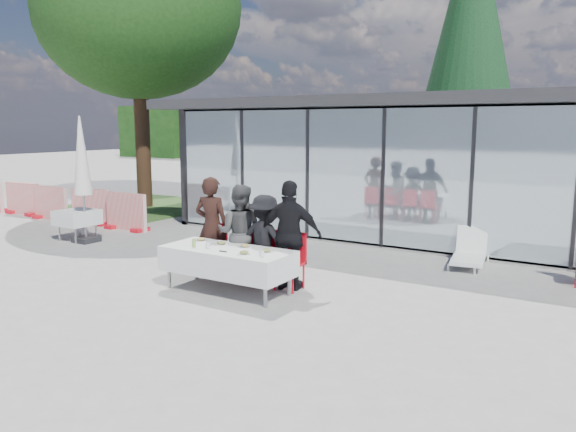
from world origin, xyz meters
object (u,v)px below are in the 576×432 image
object	(u,v)px
plate_b	(221,243)
diner_a	(212,227)
diner_d	(290,236)
diner_chair_b	(242,251)
spare_table_left	(77,218)
plate_c	(245,246)
diner_chair_a	(214,247)
plate_extra	(244,253)
plate_a	(201,240)
juice_bottle	(194,243)
folded_eyeglasses	(223,251)
deciduous_tree	(137,11)
diner_c	(265,240)
construction_barriers	(53,205)
diner_b	(240,233)
lounger	(470,252)
dining_table	(227,261)
diner_chair_d	(292,258)
diner_chair_c	(267,254)
conifer_tree	(470,32)
market_umbrella	(82,163)

from	to	relation	value
plate_b	diner_a	bearing A→B (deg)	140.39
diner_a	diner_d	world-z (taller)	diner_d
plate_b	diner_chair_b	bearing A→B (deg)	89.81
diner_chair_b	plate_b	xyz separation A→B (m)	(-0.00, -0.59, 0.24)
spare_table_left	plate_c	bearing A→B (deg)	-12.23
diner_chair_a	plate_extra	bearing A→B (deg)	-34.70
diner_a	plate_a	distance (m)	0.51
plate_c	spare_table_left	world-z (taller)	plate_c
diner_a	juice_bottle	bearing A→B (deg)	101.99
folded_eyeglasses	deciduous_tree	xyz separation A→B (m)	(-8.70, 6.72, 5.72)
diner_chair_a	deciduous_tree	size ratio (longest dim) A/B	0.10
diner_c	construction_barriers	xyz separation A→B (m)	(-9.29, 2.44, -0.36)
diner_d	folded_eyeglasses	size ratio (longest dim) A/B	13.40
diner_c	diner_d	distance (m)	0.54
diner_b	lounger	world-z (taller)	diner_b
lounger	plate_a	bearing A→B (deg)	-134.57
diner_a	plate_extra	bearing A→B (deg)	137.39
diner_c	lounger	distance (m)	4.35
lounger	dining_table	bearing A→B (deg)	-126.60
diner_chair_d	lounger	size ratio (longest dim) A/B	0.69
diner_chair_a	plate_extra	xyz separation A→B (m)	(1.41, -0.97, 0.24)
plate_a	diner_chair_c	bearing A→B (deg)	26.54
diner_a	construction_barriers	world-z (taller)	diner_a
diner_chair_c	juice_bottle	xyz separation A→B (m)	(-0.82, -0.97, 0.28)
diner_chair_d	conifer_tree	size ratio (longest dim) A/B	0.09
plate_b	construction_barriers	world-z (taller)	construction_barriers
diner_chair_c	folded_eyeglasses	world-z (taller)	diner_chair_c
diner_d	juice_bottle	size ratio (longest dim) A/B	13.22
diner_c	conifer_tree	xyz separation A→B (m)	(0.10, 12.79, 5.19)
diner_c	juice_bottle	world-z (taller)	diner_c
diner_chair_b	folded_eyeglasses	size ratio (longest dim) A/B	6.96
dining_table	diner_c	xyz separation A→B (m)	(0.29, 0.69, 0.26)
diner_chair_d	lounger	bearing A→B (deg)	56.39
plate_b	construction_barriers	xyz separation A→B (m)	(-8.75, 2.97, -0.34)
construction_barriers	diner_b	bearing A→B (deg)	-15.61
diner_a	diner_d	bearing A→B (deg)	170.53
construction_barriers	diner_chair_c	bearing A→B (deg)	-14.42
plate_b	diner_chair_c	bearing A→B (deg)	47.18
spare_table_left	market_umbrella	xyz separation A→B (m)	(0.36, -0.05, 1.35)
dining_table	folded_eyeglasses	world-z (taller)	folded_eyeglasses
plate_a	plate_c	distance (m)	0.98
dining_table	plate_b	size ratio (longest dim) A/B	9.88
diner_chair_a	diner_d	bearing A→B (deg)	-1.86
plate_a	spare_table_left	bearing A→B (deg)	165.67
diner_a	diner_d	size ratio (longest dim) A/B	0.99
diner_b	plate_extra	world-z (taller)	diner_b
diner_b	folded_eyeglasses	size ratio (longest dim) A/B	12.49
diner_chair_b	market_umbrella	xyz separation A→B (m)	(-5.17, 0.70, 1.37)
plate_c	market_umbrella	xyz separation A→B (m)	(-5.64, 1.25, 1.13)
construction_barriers	plate_a	bearing A→B (deg)	-19.49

